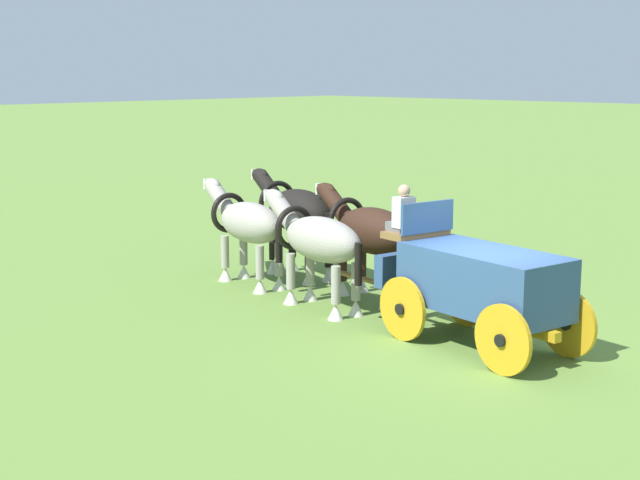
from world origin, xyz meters
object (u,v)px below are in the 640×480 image
(draft_horse_lead_near, at_px, (247,224))
(draft_horse_rear_near, at_px, (318,241))
(draft_horse_lead_off, at_px, (297,213))
(draft_horse_rear_off, at_px, (370,233))
(show_wagon, at_px, (477,281))

(draft_horse_lead_near, bearing_deg, draft_horse_rear_near, 171.01)
(draft_horse_rear_near, bearing_deg, draft_horse_lead_near, -8.99)
(draft_horse_lead_near, relative_size, draft_horse_lead_off, 1.01)
(draft_horse_rear_off, xyz_separation_m, draft_horse_lead_near, (2.78, 0.88, -0.05))
(draft_horse_rear_near, distance_m, draft_horse_rear_off, 1.30)
(draft_horse_rear_near, relative_size, draft_horse_lead_near, 1.03)
(draft_horse_rear_near, relative_size, draft_horse_lead_off, 1.03)
(draft_horse_rear_off, bearing_deg, draft_horse_lead_near, 17.46)
(show_wagon, height_order, draft_horse_rear_near, show_wagon)
(draft_horse_lead_near, distance_m, draft_horse_lead_off, 1.31)
(draft_horse_rear_off, relative_size, draft_horse_lead_near, 0.99)
(draft_horse_lead_near, xyz_separation_m, draft_horse_lead_off, (-0.22, -1.28, 0.12))
(draft_horse_rear_off, distance_m, draft_horse_lead_near, 2.92)
(draft_horse_lead_near, bearing_deg, draft_horse_lead_off, -99.88)
(draft_horse_rear_near, xyz_separation_m, draft_horse_lead_near, (2.57, -0.41, -0.01))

